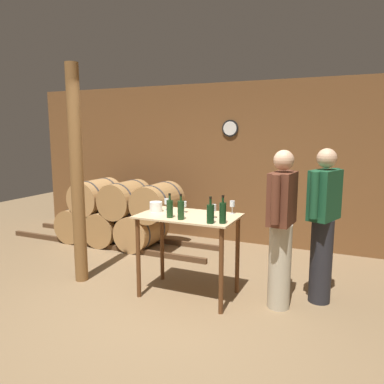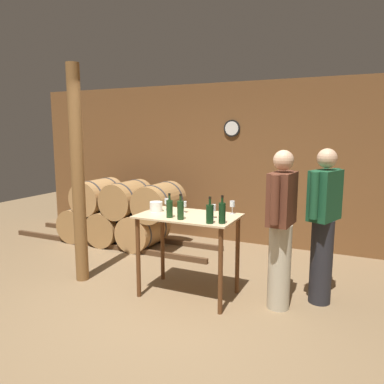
{
  "view_description": "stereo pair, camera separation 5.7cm",
  "coord_description": "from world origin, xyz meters",
  "px_view_note": "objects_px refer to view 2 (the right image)",
  "views": [
    {
      "loc": [
        1.78,
        -3.24,
        1.89
      ],
      "look_at": [
        0.06,
        0.63,
        1.21
      ],
      "focal_mm": 35.0,
      "sensor_mm": 36.0,
      "label": 1
    },
    {
      "loc": [
        1.83,
        -3.21,
        1.89
      ],
      "look_at": [
        0.06,
        0.63,
        1.21
      ],
      "focal_mm": 35.0,
      "sensor_mm": 36.0,
      "label": 2
    }
  ],
  "objects_px": {
    "wine_bottle_left": "(181,209)",
    "wine_glass_near_right": "(213,208)",
    "wine_bottle_far_left": "(170,208)",
    "ice_bucket": "(156,207)",
    "wine_glass_near_center": "(184,204)",
    "wine_bottle_center": "(210,213)",
    "person_visitor_with_scarf": "(323,223)",
    "wooden_post": "(78,176)",
    "person_host": "(281,227)",
    "wine_bottle_right": "(222,212)",
    "wine_glass_far_side": "(232,204)",
    "wine_glass_near_left": "(167,202)"
  },
  "relations": [
    {
      "from": "wine_bottle_left",
      "to": "wine_glass_near_right",
      "type": "height_order",
      "value": "wine_bottle_left"
    },
    {
      "from": "wine_bottle_far_left",
      "to": "ice_bucket",
      "type": "relative_size",
      "value": 1.81
    },
    {
      "from": "wine_glass_near_center",
      "to": "wine_glass_near_right",
      "type": "xyz_separation_m",
      "value": [
        0.42,
        -0.13,
        0.02
      ]
    },
    {
      "from": "wine_bottle_left",
      "to": "wine_bottle_center",
      "type": "distance_m",
      "value": 0.35
    },
    {
      "from": "wine_glass_near_right",
      "to": "person_visitor_with_scarf",
      "type": "distance_m",
      "value": 1.21
    },
    {
      "from": "wooden_post",
      "to": "ice_bucket",
      "type": "height_order",
      "value": "wooden_post"
    },
    {
      "from": "wooden_post",
      "to": "wine_glass_near_center",
      "type": "relative_size",
      "value": 20.34
    },
    {
      "from": "wine_glass_near_right",
      "to": "person_host",
      "type": "xyz_separation_m",
      "value": [
        0.71,
        0.15,
        -0.16
      ]
    },
    {
      "from": "wine_bottle_far_left",
      "to": "ice_bucket",
      "type": "height_order",
      "value": "wine_bottle_far_left"
    },
    {
      "from": "wine_bottle_center",
      "to": "wine_bottle_right",
      "type": "bearing_deg",
      "value": 21.69
    },
    {
      "from": "wine_glass_far_side",
      "to": "ice_bucket",
      "type": "bearing_deg",
      "value": -163.44
    },
    {
      "from": "wine_bottle_right",
      "to": "wine_glass_near_center",
      "type": "bearing_deg",
      "value": 152.59
    },
    {
      "from": "wooden_post",
      "to": "ice_bucket",
      "type": "bearing_deg",
      "value": 9.4
    },
    {
      "from": "ice_bucket",
      "to": "person_visitor_with_scarf",
      "type": "bearing_deg",
      "value": 13.07
    },
    {
      "from": "wine_glass_near_right",
      "to": "person_visitor_with_scarf",
      "type": "xyz_separation_m",
      "value": [
        1.11,
        0.47,
        -0.16
      ]
    },
    {
      "from": "wine_bottle_center",
      "to": "wine_glass_near_center",
      "type": "xyz_separation_m",
      "value": [
        -0.47,
        0.35,
        -0.01
      ]
    },
    {
      "from": "wine_bottle_left",
      "to": "wine_glass_far_side",
      "type": "xyz_separation_m",
      "value": [
        0.42,
        0.5,
        0.0
      ]
    },
    {
      "from": "wine_bottle_left",
      "to": "wine_bottle_right",
      "type": "height_order",
      "value": "wine_bottle_right"
    },
    {
      "from": "wine_glass_near_center",
      "to": "wine_glass_near_right",
      "type": "height_order",
      "value": "wine_glass_near_right"
    },
    {
      "from": "wooden_post",
      "to": "wine_bottle_far_left",
      "type": "bearing_deg",
      "value": -1.81
    },
    {
      "from": "ice_bucket",
      "to": "person_visitor_with_scarf",
      "type": "distance_m",
      "value": 1.89
    },
    {
      "from": "wine_glass_near_left",
      "to": "ice_bucket",
      "type": "xyz_separation_m",
      "value": [
        -0.07,
        -0.14,
        -0.04
      ]
    },
    {
      "from": "wooden_post",
      "to": "wine_bottle_left",
      "type": "bearing_deg",
      "value": -2.82
    },
    {
      "from": "wine_glass_near_center",
      "to": "ice_bucket",
      "type": "height_order",
      "value": "wine_glass_near_center"
    },
    {
      "from": "wine_bottle_left",
      "to": "wine_bottle_center",
      "type": "bearing_deg",
      "value": -4.41
    },
    {
      "from": "wine_bottle_center",
      "to": "wine_glass_far_side",
      "type": "height_order",
      "value": "wine_bottle_center"
    },
    {
      "from": "wine_glass_near_center",
      "to": "wine_glass_far_side",
      "type": "bearing_deg",
      "value": 17.54
    },
    {
      "from": "wine_glass_near_left",
      "to": "person_visitor_with_scarf",
      "type": "height_order",
      "value": "person_visitor_with_scarf"
    },
    {
      "from": "wine_glass_far_side",
      "to": "person_host",
      "type": "distance_m",
      "value": 0.63
    },
    {
      "from": "person_visitor_with_scarf",
      "to": "person_host",
      "type": "bearing_deg",
      "value": -140.25
    },
    {
      "from": "ice_bucket",
      "to": "person_host",
      "type": "distance_m",
      "value": 1.46
    },
    {
      "from": "wine_bottle_right",
      "to": "wine_glass_near_left",
      "type": "xyz_separation_m",
      "value": [
        -0.84,
        0.36,
        -0.02
      ]
    },
    {
      "from": "wine_glass_near_left",
      "to": "wine_bottle_right",
      "type": "bearing_deg",
      "value": -23.0
    },
    {
      "from": "wine_bottle_far_left",
      "to": "person_visitor_with_scarf",
      "type": "distance_m",
      "value": 1.68
    },
    {
      "from": "wooden_post",
      "to": "wine_glass_near_left",
      "type": "bearing_deg",
      "value": 15.59
    },
    {
      "from": "wooden_post",
      "to": "wine_bottle_center",
      "type": "height_order",
      "value": "wooden_post"
    },
    {
      "from": "wine_glass_near_right",
      "to": "ice_bucket",
      "type": "xyz_separation_m",
      "value": [
        -0.74,
        0.04,
        -0.05
      ]
    },
    {
      "from": "wine_glass_near_center",
      "to": "person_visitor_with_scarf",
      "type": "bearing_deg",
      "value": 12.69
    },
    {
      "from": "wine_glass_near_left",
      "to": "wine_bottle_left",
      "type": "bearing_deg",
      "value": -45.39
    },
    {
      "from": "wine_bottle_center",
      "to": "wooden_post",
      "type": "bearing_deg",
      "value": 176.87
    },
    {
      "from": "wine_bottle_left",
      "to": "wine_glass_near_center",
      "type": "height_order",
      "value": "wine_bottle_left"
    },
    {
      "from": "wooden_post",
      "to": "wine_glass_far_side",
      "type": "height_order",
      "value": "wooden_post"
    },
    {
      "from": "wine_bottle_far_left",
      "to": "wine_bottle_right",
      "type": "height_order",
      "value": "wine_bottle_right"
    },
    {
      "from": "wine_glass_near_left",
      "to": "person_host",
      "type": "xyz_separation_m",
      "value": [
        1.38,
        -0.03,
        -0.15
      ]
    },
    {
      "from": "wine_bottle_left",
      "to": "wine_glass_near_right",
      "type": "xyz_separation_m",
      "value": [
        0.29,
        0.2,
        0.0
      ]
    },
    {
      "from": "wine_bottle_far_left",
      "to": "wine_bottle_right",
      "type": "xyz_separation_m",
      "value": [
        0.62,
        -0.01,
        0.01
      ]
    },
    {
      "from": "wine_glass_near_right",
      "to": "wine_glass_far_side",
      "type": "xyz_separation_m",
      "value": [
        0.12,
        0.3,
        -0.0
      ]
    },
    {
      "from": "wine_glass_near_right",
      "to": "wine_glass_far_side",
      "type": "relative_size",
      "value": 1.0
    },
    {
      "from": "wine_glass_near_center",
      "to": "wine_glass_far_side",
      "type": "height_order",
      "value": "wine_glass_far_side"
    },
    {
      "from": "wine_bottle_far_left",
      "to": "wine_glass_far_side",
      "type": "height_order",
      "value": "wine_bottle_far_left"
    }
  ]
}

